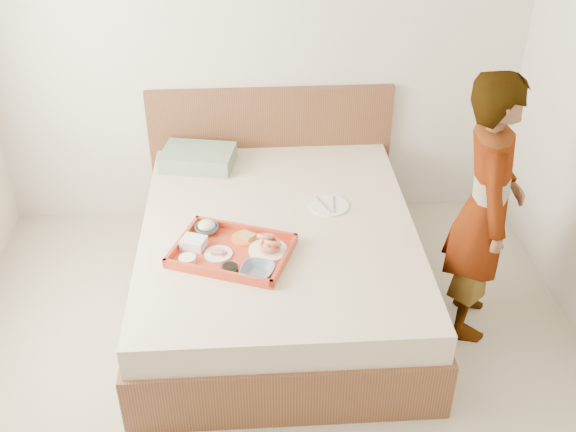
% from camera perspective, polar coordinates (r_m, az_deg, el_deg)
% --- Properties ---
extents(ground, '(3.50, 4.00, 0.01)m').
position_cam_1_polar(ground, '(3.52, -1.11, -17.22)').
color(ground, beige).
rests_on(ground, ground).
extents(wall_back, '(3.50, 0.01, 2.60)m').
position_cam_1_polar(wall_back, '(4.46, -2.55, 14.85)').
color(wall_back, silver).
rests_on(wall_back, ground).
extents(bed, '(1.65, 2.00, 0.53)m').
position_cam_1_polar(bed, '(4.06, -0.80, -3.78)').
color(bed, brown).
rests_on(bed, ground).
extents(headboard, '(1.65, 0.06, 0.95)m').
position_cam_1_polar(headboard, '(4.76, -1.42, 5.31)').
color(headboard, brown).
rests_on(headboard, ground).
extents(pillow, '(0.51, 0.39, 0.11)m').
position_cam_1_polar(pillow, '(4.50, -7.50, 4.83)').
color(pillow, gray).
rests_on(pillow, bed).
extents(tray, '(0.72, 0.63, 0.05)m').
position_cam_1_polar(tray, '(3.66, -4.69, -2.89)').
color(tray, '#CB4428').
rests_on(tray, bed).
extents(prawn_plate, '(0.27, 0.27, 0.01)m').
position_cam_1_polar(prawn_plate, '(3.66, -1.67, -2.87)').
color(prawn_plate, white).
rests_on(prawn_plate, tray).
extents(navy_bowl_big, '(0.22, 0.22, 0.04)m').
position_cam_1_polar(navy_bowl_big, '(3.50, -2.57, -4.59)').
color(navy_bowl_big, navy).
rests_on(navy_bowl_big, tray).
extents(sauce_dish, '(0.11, 0.11, 0.03)m').
position_cam_1_polar(sauce_dish, '(3.53, -4.88, -4.42)').
color(sauce_dish, black).
rests_on(sauce_dish, tray).
extents(meat_plate, '(0.19, 0.19, 0.01)m').
position_cam_1_polar(meat_plate, '(3.65, -5.82, -3.18)').
color(meat_plate, white).
rests_on(meat_plate, tray).
extents(bread_plate, '(0.19, 0.19, 0.01)m').
position_cam_1_polar(bread_plate, '(3.76, -3.62, -1.84)').
color(bread_plate, orange).
rests_on(bread_plate, tray).
extents(salad_bowl, '(0.17, 0.17, 0.04)m').
position_cam_1_polar(salad_bowl, '(3.83, -6.78, -1.06)').
color(salad_bowl, navy).
rests_on(salad_bowl, tray).
extents(plastic_tub, '(0.16, 0.14, 0.05)m').
position_cam_1_polar(plastic_tub, '(3.71, -7.87, -2.23)').
color(plastic_tub, silver).
rests_on(plastic_tub, tray).
extents(cheese_round, '(0.11, 0.11, 0.03)m').
position_cam_1_polar(cheese_round, '(3.62, -8.38, -3.60)').
color(cheese_round, white).
rests_on(cheese_round, tray).
extents(dinner_plate, '(0.25, 0.25, 0.01)m').
position_cam_1_polar(dinner_plate, '(4.06, 3.43, 0.86)').
color(dinner_plate, white).
rests_on(dinner_plate, bed).
extents(person, '(0.48, 0.63, 1.54)m').
position_cam_1_polar(person, '(3.75, 16.14, 0.55)').
color(person, silver).
rests_on(person, ground).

